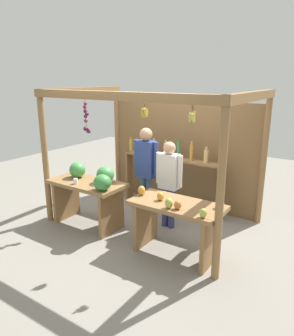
# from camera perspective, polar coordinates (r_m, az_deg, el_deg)

# --- Properties ---
(ground_plane) EXTENTS (12.00, 12.00, 0.00)m
(ground_plane) POSITION_cam_1_polar(r_m,az_deg,el_deg) (5.77, 1.09, -9.38)
(ground_plane) COLOR gray
(ground_plane) RESTS_ON ground
(market_stall) EXTENTS (3.23, 2.06, 2.27)m
(market_stall) POSITION_cam_1_polar(r_m,az_deg,el_deg) (5.72, 3.58, 4.43)
(market_stall) COLOR olive
(market_stall) RESTS_ON ground
(fruit_counter_left) EXTENTS (1.32, 0.65, 1.05)m
(fruit_counter_left) POSITION_cam_1_polar(r_m,az_deg,el_deg) (5.44, -10.07, -3.34)
(fruit_counter_left) COLOR olive
(fruit_counter_left) RESTS_ON ground
(fruit_counter_right) EXTENTS (1.31, 0.64, 0.92)m
(fruit_counter_right) POSITION_cam_1_polar(r_m,az_deg,el_deg) (4.56, 5.26, -8.60)
(fruit_counter_right) COLOR olive
(fruit_counter_right) RESTS_ON ground
(bottle_shelf_unit) EXTENTS (2.07, 0.22, 1.35)m
(bottle_shelf_unit) POSITION_cam_1_polar(r_m,az_deg,el_deg) (6.10, 4.43, 0.10)
(bottle_shelf_unit) COLOR olive
(bottle_shelf_unit) RESTS_ON ground
(vendor_man) EXTENTS (0.48, 0.22, 1.64)m
(vendor_man) POSITION_cam_1_polar(r_m,az_deg,el_deg) (5.57, -0.19, 0.50)
(vendor_man) COLOR #3F586F
(vendor_man) RESTS_ON ground
(vendor_woman) EXTENTS (0.48, 0.20, 1.47)m
(vendor_woman) POSITION_cam_1_polar(r_m,az_deg,el_deg) (5.27, 3.91, -1.74)
(vendor_woman) COLOR navy
(vendor_woman) RESTS_ON ground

